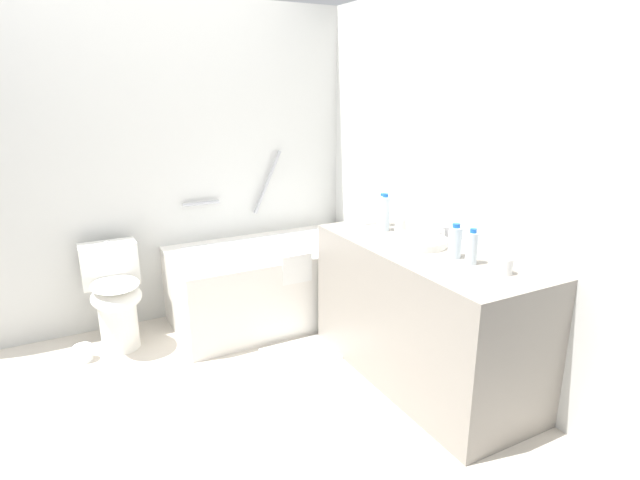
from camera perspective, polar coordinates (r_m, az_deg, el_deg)
ground_plane at (r=3.04m, az=-12.74°, el=-17.95°), size 4.15×4.15×0.00m
wall_back_tiled at (r=3.89m, az=-19.38°, el=7.58°), size 3.55×0.10×2.30m
wall_right_mirror at (r=3.34m, az=13.93°, el=6.66°), size 0.10×3.03×2.30m
bathtub at (r=3.90m, az=-5.37°, el=-4.45°), size 1.45×0.80×1.22m
toilet at (r=3.71m, az=-21.77°, el=-5.67°), size 0.37×0.54×0.70m
vanity_counter at (r=3.13m, az=11.30°, el=-8.05°), size 0.62×1.47×0.82m
sink_basin at (r=3.03m, az=10.92°, el=-0.15°), size 0.33×0.33×0.04m
sink_faucet at (r=3.15m, az=13.69°, el=0.63°), size 0.11×0.15×0.09m
water_bottle_0 at (r=2.83m, az=14.74°, el=-0.21°), size 0.07×0.07×0.19m
water_bottle_1 at (r=2.76m, az=16.48°, el=-0.82°), size 0.06×0.06×0.19m
water_bottle_2 at (r=3.28m, az=7.19°, el=2.96°), size 0.07×0.07×0.24m
water_bottle_3 at (r=3.39m, az=6.97°, el=3.24°), size 0.07×0.07×0.22m
drinking_glass_0 at (r=2.67m, az=19.84°, el=-2.73°), size 0.07×0.07×0.08m
drinking_glass_1 at (r=3.27m, az=8.92°, el=1.65°), size 0.07×0.07×0.09m
soap_dish at (r=3.46m, az=5.43°, el=2.00°), size 0.09×0.06×0.02m
bath_mat at (r=3.50m, az=-1.68°, el=-12.33°), size 0.52×0.36×0.01m
toilet_paper_roll at (r=3.72m, az=-24.77°, el=-11.32°), size 0.11×0.11×0.11m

